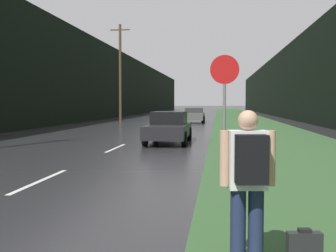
{
  "coord_description": "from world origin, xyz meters",
  "views": [
    {
      "loc": [
        3.97,
        -0.46,
        1.75
      ],
      "look_at": [
        2.0,
        15.97,
        0.85
      ],
      "focal_mm": 45.0,
      "sensor_mm": 36.0,
      "label": 1
    }
  ],
  "objects_px": {
    "stop_sign": "(224,102)",
    "car_passing_near": "(169,127)",
    "suitcase": "(304,249)",
    "car_passing_far": "(194,115)",
    "hitchhiker_with_backpack": "(248,179)"
  },
  "relations": [
    {
      "from": "hitchhiker_with_backpack",
      "to": "car_passing_far",
      "type": "height_order",
      "value": "hitchhiker_with_backpack"
    },
    {
      "from": "stop_sign",
      "to": "car_passing_far",
      "type": "height_order",
      "value": "stop_sign"
    },
    {
      "from": "suitcase",
      "to": "stop_sign",
      "type": "bearing_deg",
      "value": 90.61
    },
    {
      "from": "suitcase",
      "to": "car_passing_far",
      "type": "height_order",
      "value": "car_passing_far"
    },
    {
      "from": "suitcase",
      "to": "car_passing_near",
      "type": "relative_size",
      "value": 0.09
    },
    {
      "from": "hitchhiker_with_backpack",
      "to": "suitcase",
      "type": "distance_m",
      "value": 0.99
    },
    {
      "from": "hitchhiker_with_backpack",
      "to": "stop_sign",
      "type": "bearing_deg",
      "value": 84.39
    },
    {
      "from": "car_passing_near",
      "to": "hitchhiker_with_backpack",
      "type": "bearing_deg",
      "value": 99.97
    },
    {
      "from": "stop_sign",
      "to": "suitcase",
      "type": "bearing_deg",
      "value": -82.12
    },
    {
      "from": "stop_sign",
      "to": "car_passing_near",
      "type": "xyz_separation_m",
      "value": [
        -2.32,
        8.38,
        -1.1
      ]
    },
    {
      "from": "hitchhiker_with_backpack",
      "to": "car_passing_near",
      "type": "bearing_deg",
      "value": 92.69
    },
    {
      "from": "stop_sign",
      "to": "suitcase",
      "type": "distance_m",
      "value": 5.87
    },
    {
      "from": "hitchhiker_with_backpack",
      "to": "car_passing_near",
      "type": "distance_m",
      "value": 14.36
    },
    {
      "from": "car_passing_far",
      "to": "hitchhiker_with_backpack",
      "type": "bearing_deg",
      "value": 94.26
    },
    {
      "from": "stop_sign",
      "to": "car_passing_far",
      "type": "xyz_separation_m",
      "value": [
        -2.32,
        27.59,
        -1.1
      ]
    }
  ]
}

